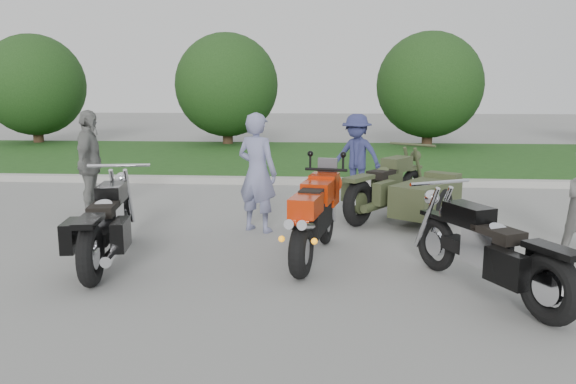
# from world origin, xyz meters

# --- Properties ---
(ground) EXTENTS (80.00, 80.00, 0.00)m
(ground) POSITION_xyz_m (0.00, 0.00, 0.00)
(ground) COLOR gray
(ground) RESTS_ON ground
(curb) EXTENTS (60.00, 0.30, 0.15)m
(curb) POSITION_xyz_m (0.00, 6.00, 0.07)
(curb) COLOR #A9A89F
(curb) RESTS_ON ground
(grass_strip) EXTENTS (60.00, 8.00, 0.14)m
(grass_strip) POSITION_xyz_m (0.00, 10.15, 0.07)
(grass_strip) COLOR #2F6322
(grass_strip) RESTS_ON ground
(tree_far_left) EXTENTS (3.60, 3.60, 4.00)m
(tree_far_left) POSITION_xyz_m (-10.00, 13.50, 2.19)
(tree_far_left) COLOR #3F2B1C
(tree_far_left) RESTS_ON ground
(tree_mid_left) EXTENTS (3.60, 3.60, 4.00)m
(tree_mid_left) POSITION_xyz_m (-3.00, 13.50, 2.19)
(tree_mid_left) COLOR #3F2B1C
(tree_mid_left) RESTS_ON ground
(tree_mid_right) EXTENTS (3.60, 3.60, 4.00)m
(tree_mid_right) POSITION_xyz_m (4.00, 13.50, 2.19)
(tree_mid_right) COLOR #3F2B1C
(tree_mid_right) RESTS_ON ground
(sportbike_red) EXTENTS (0.63, 2.10, 1.00)m
(sportbike_red) POSITION_xyz_m (0.43, 0.47, 0.59)
(sportbike_red) COLOR black
(sportbike_red) RESTS_ON ground
(cruiser_left) EXTENTS (0.65, 2.40, 0.93)m
(cruiser_left) POSITION_xyz_m (-2.07, 0.11, 0.47)
(cruiser_left) COLOR black
(cruiser_left) RESTS_ON ground
(cruiser_right) EXTENTS (1.18, 2.15, 0.90)m
(cruiser_right) POSITION_xyz_m (2.29, -0.64, 0.46)
(cruiser_right) COLOR black
(cruiser_right) RESTS_ON ground
(cruiser_sidecar) EXTENTS (2.00, 2.33, 0.96)m
(cruiser_sidecar) POSITION_xyz_m (1.88, 2.66, 0.45)
(cruiser_sidecar) COLOR black
(cruiser_sidecar) RESTS_ON ground
(person_stripe) EXTENTS (0.77, 0.67, 1.77)m
(person_stripe) POSITION_xyz_m (-0.46, 1.87, 0.89)
(person_stripe) COLOR #797DA5
(person_stripe) RESTS_ON ground
(person_denim) EXTENTS (1.21, 1.02, 1.63)m
(person_denim) POSITION_xyz_m (1.14, 4.67, 0.81)
(person_denim) COLOR navy
(person_denim) RESTS_ON ground
(person_back) EXTENTS (0.57, 1.08, 1.77)m
(person_back) POSITION_xyz_m (-3.37, 2.71, 0.88)
(person_back) COLOR gray
(person_back) RESTS_ON ground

